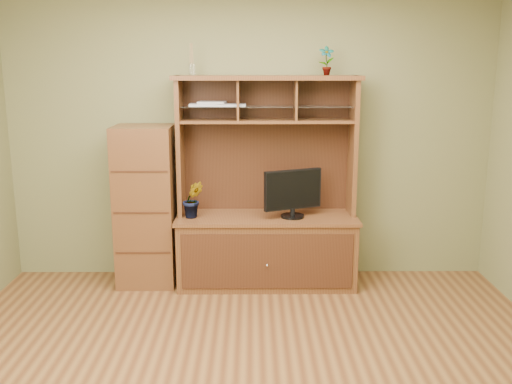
{
  "coord_description": "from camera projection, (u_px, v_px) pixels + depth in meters",
  "views": [
    {
      "loc": [
        0.02,
        -3.3,
        2.0
      ],
      "look_at": [
        0.05,
        1.2,
        0.98
      ],
      "focal_mm": 40.0,
      "sensor_mm": 36.0,
      "label": 1
    }
  ],
  "objects": [
    {
      "name": "room",
      "position": [
        249.0,
        176.0,
        3.36
      ],
      "size": [
        4.54,
        4.04,
        2.74
      ],
      "color": "#553018",
      "rests_on": "ground"
    },
    {
      "name": "media_hutch",
      "position": [
        266.0,
        228.0,
        5.23
      ],
      "size": [
        1.66,
        0.61,
        1.9
      ],
      "color": "#4B2715",
      "rests_on": "room"
    },
    {
      "name": "monitor",
      "position": [
        293.0,
        193.0,
        5.07
      ],
      "size": [
        0.52,
        0.25,
        0.43
      ],
      "rotation": [
        0.0,
        0.0,
        0.4
      ],
      "color": "black",
      "rests_on": "media_hutch"
    },
    {
      "name": "orchid_plant",
      "position": [
        193.0,
        199.0,
        5.08
      ],
      "size": [
        0.21,
        0.18,
        0.33
      ],
      "primitive_type": "imported",
      "rotation": [
        0.0,
        0.0,
        0.2
      ],
      "color": "#32531C",
      "rests_on": "media_hutch"
    },
    {
      "name": "top_plant",
      "position": [
        326.0,
        60.0,
        4.98
      ],
      "size": [
        0.14,
        0.09,
        0.25
      ],
      "primitive_type": "imported",
      "rotation": [
        0.0,
        0.0,
        0.02
      ],
      "color": "#315F21",
      "rests_on": "media_hutch"
    },
    {
      "name": "reed_diffuser",
      "position": [
        191.0,
        63.0,
        4.98
      ],
      "size": [
        0.05,
        0.05,
        0.27
      ],
      "color": "silver",
      "rests_on": "media_hutch"
    },
    {
      "name": "magazines",
      "position": [
        215.0,
        104.0,
        5.06
      ],
      "size": [
        0.51,
        0.21,
        0.04
      ],
      "color": "silver",
      "rests_on": "media_hutch"
    },
    {
      "name": "side_cabinet",
      "position": [
        146.0,
        206.0,
        5.19
      ],
      "size": [
        0.52,
        0.48,
        1.46
      ],
      "color": "#4B2715",
      "rests_on": "room"
    }
  ]
}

